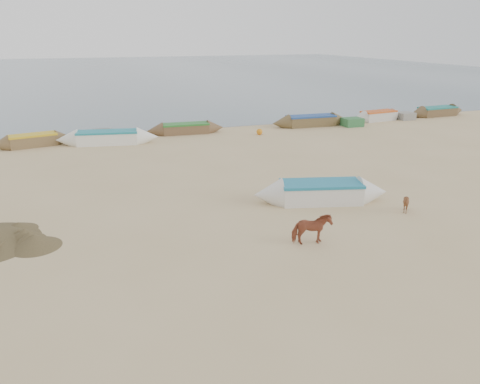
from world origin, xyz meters
The scene contains 7 objects.
ground centered at (0.00, 0.00, 0.00)m, with size 140.00×140.00×0.00m, color tan.
sea centered at (0.00, 82.00, 0.01)m, with size 160.00×160.00×0.00m, color slate.
cow_adult centered at (1.42, 0.63, 0.56)m, with size 0.60×1.32×1.12m, color brown.
calf_front centered at (6.50, 2.05, 0.40)m, with size 0.64×0.72×0.80m, color brown.
near_canoe centered at (3.84, 4.35, 0.45)m, with size 5.85×1.42×0.90m, color silver, non-canonical shape.
waterline_canoes centered at (3.36, 20.16, 0.41)m, with size 54.33×3.78×0.88m.
beach_clutter centered at (4.21, 19.44, 0.30)m, with size 42.10×4.63×0.64m.
Camera 1 is at (-5.88, -12.52, 6.95)m, focal length 35.00 mm.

